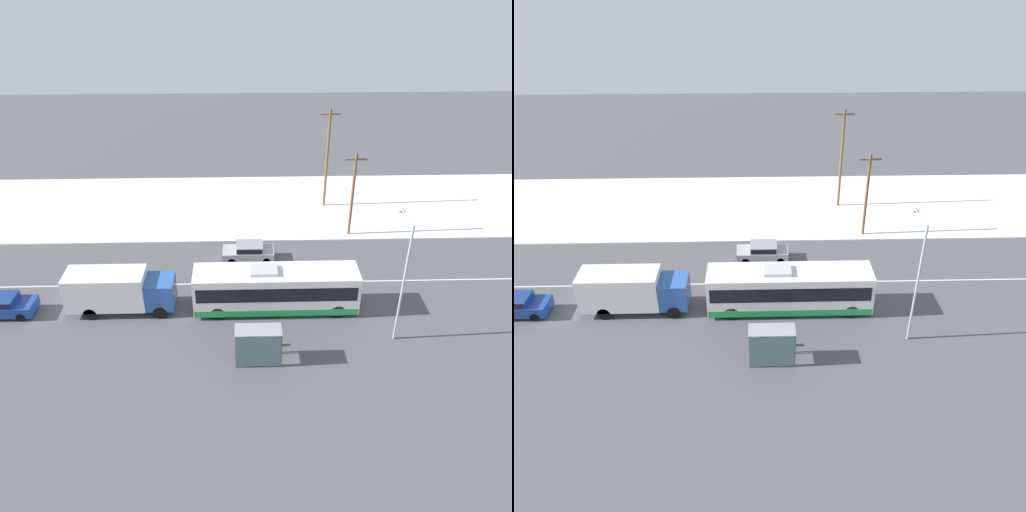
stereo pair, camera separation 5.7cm
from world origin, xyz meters
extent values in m
plane|color=#4C4C51|center=(0.00, 0.00, 0.00)|extent=(120.00, 120.00, 0.00)
cube|color=silver|center=(0.00, 13.34, 0.06)|extent=(80.00, 14.20, 0.12)
cube|color=silver|center=(0.00, 0.00, 0.00)|extent=(60.00, 0.12, 0.00)
cube|color=white|center=(-1.78, -3.13, 1.64)|extent=(11.02, 2.55, 2.73)
cube|color=black|center=(-1.78, -3.13, 1.97)|extent=(10.58, 2.57, 1.04)
cube|color=green|center=(-1.78, -3.13, 0.52)|extent=(10.91, 2.57, 0.49)
cube|color=#B2B2B2|center=(-2.60, -3.13, 3.13)|extent=(1.80, 1.40, 0.24)
cylinder|color=black|center=(2.33, -4.26, 0.50)|extent=(1.00, 0.28, 1.00)
cylinder|color=black|center=(2.33, -1.99, 0.50)|extent=(1.00, 0.28, 1.00)
cylinder|color=black|center=(-5.69, -4.26, 0.50)|extent=(1.00, 0.28, 1.00)
cylinder|color=black|center=(-5.69, -1.99, 0.50)|extent=(1.00, 0.28, 1.00)
cube|color=silver|center=(-13.14, -2.96, 1.73)|extent=(5.26, 2.30, 2.48)
cube|color=#2856A3|center=(-9.56, -2.96, 1.46)|extent=(1.90, 2.19, 1.93)
cube|color=black|center=(-8.63, -2.96, 1.85)|extent=(0.06, 1.96, 0.85)
cylinder|color=black|center=(-9.56, -3.98, 0.45)|extent=(0.90, 0.26, 0.90)
cylinder|color=black|center=(-9.56, -1.94, 0.45)|extent=(0.90, 0.26, 0.90)
cylinder|color=black|center=(-14.19, -3.98, 0.45)|extent=(0.90, 0.26, 0.90)
cylinder|color=black|center=(-14.19, -1.94, 0.45)|extent=(0.90, 0.26, 0.90)
cube|color=#9E9EA3|center=(-3.53, 3.32, 0.59)|extent=(4.04, 1.80, 0.73)
cube|color=gray|center=(-3.43, 3.32, 1.20)|extent=(2.10, 1.66, 0.49)
cube|color=black|center=(-3.43, 3.32, 1.21)|extent=(1.93, 1.69, 0.39)
cylinder|color=black|center=(-4.85, 2.53, 0.32)|extent=(0.64, 0.22, 0.64)
cylinder|color=black|center=(-4.85, 4.11, 0.32)|extent=(0.64, 0.22, 0.64)
cylinder|color=black|center=(-2.11, 2.53, 0.32)|extent=(0.64, 0.22, 0.64)
cylinder|color=black|center=(-2.11, 4.11, 0.32)|extent=(0.64, 0.22, 0.64)
cube|color=navy|center=(-20.23, -3.25, 0.59)|extent=(4.38, 1.80, 0.74)
cylinder|color=black|center=(-18.75, -4.04, 0.32)|extent=(0.64, 0.22, 0.64)
cylinder|color=black|center=(-18.75, -2.46, 0.32)|extent=(0.64, 0.22, 0.64)
cylinder|color=#23232D|center=(-3.81, -7.09, 0.36)|extent=(0.11, 0.11, 0.73)
cylinder|color=#23232D|center=(-3.59, -7.09, 0.36)|extent=(0.11, 0.11, 0.73)
cube|color=#19478C|center=(-3.70, -7.09, 1.03)|extent=(0.38, 0.21, 0.60)
sphere|color=tan|center=(-3.70, -7.09, 1.46)|extent=(0.25, 0.25, 0.25)
cylinder|color=#19478C|center=(-3.94, -7.09, 1.00)|extent=(0.10, 0.10, 0.57)
cylinder|color=#19478C|center=(-3.47, -7.09, 1.00)|extent=(0.10, 0.10, 0.57)
cube|color=gray|center=(-3.13, -8.31, 2.37)|extent=(2.73, 1.20, 0.06)
cube|color=slate|center=(-3.13, -8.89, 1.20)|extent=(2.62, 0.04, 2.16)
cylinder|color=#474C51|center=(-4.46, -7.75, 1.17)|extent=(0.08, 0.08, 2.34)
cylinder|color=#474C51|center=(-1.81, -7.75, 1.17)|extent=(0.08, 0.08, 2.34)
cylinder|color=#474C51|center=(-4.46, -8.87, 1.17)|extent=(0.08, 0.08, 2.34)
cylinder|color=#474C51|center=(-1.81, -8.87, 1.17)|extent=(0.08, 0.08, 2.34)
cylinder|color=#9EA3A8|center=(5.53, -6.54, 4.06)|extent=(0.14, 0.14, 8.11)
cylinder|color=#9EA3A8|center=(5.53, -5.30, 7.96)|extent=(0.10, 2.48, 0.10)
cube|color=silver|center=(5.53, -4.06, 7.89)|extent=(0.36, 0.60, 0.16)
cylinder|color=brown|center=(5.25, 7.23, 3.70)|extent=(0.24, 0.24, 7.39)
cube|color=brown|center=(5.25, 7.23, 6.89)|extent=(1.80, 0.12, 0.12)
cylinder|color=brown|center=(3.94, 13.09, 4.71)|extent=(0.24, 0.24, 9.42)
cube|color=brown|center=(3.94, 13.09, 8.92)|extent=(1.80, 0.12, 0.12)
camera|label=1|loc=(-3.92, -30.72, 20.86)|focal=35.00mm
camera|label=2|loc=(-3.86, -30.72, 20.86)|focal=35.00mm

